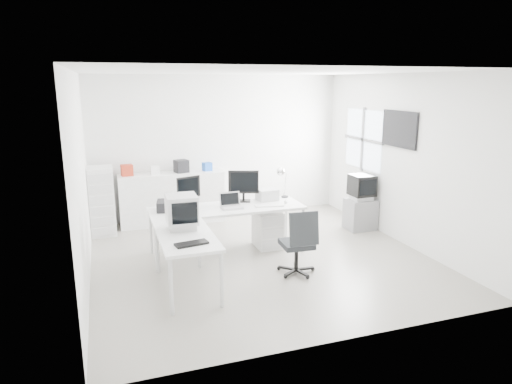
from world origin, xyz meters
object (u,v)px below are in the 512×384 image
object	(u,v)px
crt_monitor	(182,212)
tv_cabinet	(360,214)
side_desk	(187,262)
filing_cabinet	(102,201)
drawer_pedestal	(268,229)
lcd_monitor_small	(189,191)
office_chair	(297,241)
inkjet_printer	(171,205)
sideboard	(172,198)
lcd_monitor_large	(243,186)
crt_tv	(362,188)
laptop	(232,201)
laser_printer	(267,194)
main_desk	(227,230)

from	to	relation	value
crt_monitor	tv_cabinet	size ratio (longest dim) A/B	0.81
side_desk	filing_cabinet	size ratio (longest dim) A/B	1.15
drawer_pedestal	lcd_monitor_small	xyz separation A→B (m)	(-1.25, 0.20, 0.70)
drawer_pedestal	office_chair	xyz separation A→B (m)	(0.01, -1.14, 0.18)
inkjet_printer	crt_monitor	xyz separation A→B (m)	(0.00, -0.95, 0.15)
sideboard	filing_cabinet	bearing A→B (deg)	-167.57
drawer_pedestal	lcd_monitor_large	size ratio (longest dim) A/B	1.17
lcd_monitor_large	tv_cabinet	bearing A→B (deg)	22.02
lcd_monitor_small	tv_cabinet	xyz separation A→B (m)	(3.19, 0.12, -0.71)
inkjet_printer	lcd_monitor_large	bearing A→B (deg)	17.57
crt_tv	lcd_monitor_small	bearing A→B (deg)	-177.82
laptop	sideboard	distance (m)	2.10
side_desk	tv_cabinet	distance (m)	3.79
crt_monitor	sideboard	world-z (taller)	crt_monitor
side_desk	office_chair	bearing A→B (deg)	0.25
side_desk	laser_printer	bearing A→B (deg)	39.52
lcd_monitor_small	sideboard	distance (m)	1.70
side_desk	crt_tv	world-z (taller)	crt_tv
main_desk	laptop	xyz separation A→B (m)	(0.05, -0.10, 0.50)
drawer_pedestal	tv_cabinet	distance (m)	1.97
tv_cabinet	main_desk	bearing A→B (deg)	-172.00
main_desk	side_desk	bearing A→B (deg)	-127.69
side_desk	laser_printer	distance (m)	2.13
tv_cabinet	filing_cabinet	xyz separation A→B (m)	(-4.50, 1.22, 0.33)
lcd_monitor_small	crt_monitor	world-z (taller)	lcd_monitor_small
lcd_monitor_large	laptop	distance (m)	0.48
inkjet_printer	laser_printer	bearing A→B (deg)	14.74
crt_monitor	sideboard	bearing A→B (deg)	86.29
lcd_monitor_small	lcd_monitor_large	distance (m)	0.90
drawer_pedestal	tv_cabinet	bearing A→B (deg)	9.39
side_desk	lcd_monitor_small	size ratio (longest dim) A/B	2.85
crt_tv	sideboard	bearing A→B (deg)	155.08
laser_printer	crt_monitor	world-z (taller)	crt_monitor
inkjet_printer	drawer_pedestal	bearing A→B (deg)	8.60
drawer_pedestal	sideboard	distance (m)	2.24
inkjet_printer	office_chair	world-z (taller)	office_chair
office_chair	tv_cabinet	xyz separation A→B (m)	(1.93, 1.46, -0.20)
drawer_pedestal	tv_cabinet	xyz separation A→B (m)	(1.94, 0.32, -0.02)
side_desk	tv_cabinet	bearing A→B (deg)	22.85
drawer_pedestal	lcd_monitor_large	bearing A→B (deg)	150.26
sideboard	lcd_monitor_small	bearing A→B (deg)	-88.80
inkjet_printer	sideboard	distance (m)	1.82
laser_printer	filing_cabinet	world-z (taller)	filing_cabinet
side_desk	crt_monitor	distance (m)	0.65
sideboard	side_desk	bearing A→B (deg)	-95.12
inkjet_printer	lcd_monitor_large	world-z (taller)	lcd_monitor_large
laptop	filing_cabinet	size ratio (longest dim) A/B	0.31
laptop	crt_tv	world-z (taller)	crt_tv
tv_cabinet	side_desk	bearing A→B (deg)	-157.15
lcd_monitor_small	tv_cabinet	size ratio (longest dim) A/B	0.87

